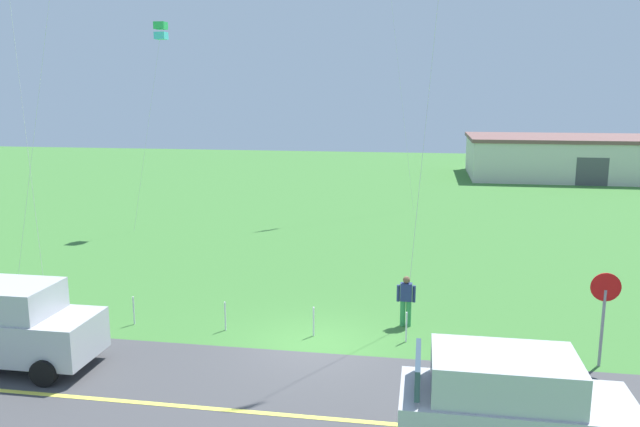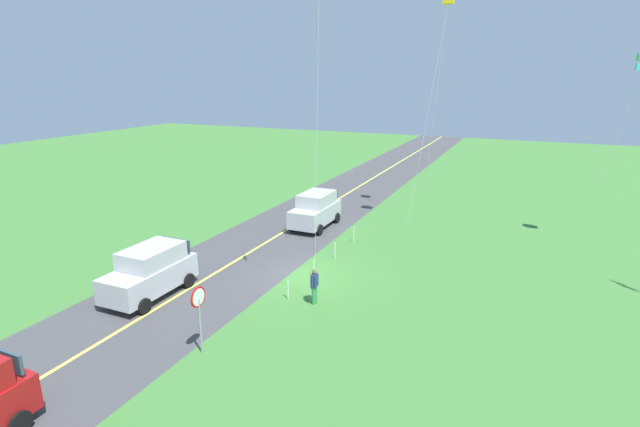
# 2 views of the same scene
# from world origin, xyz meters

# --- Properties ---
(ground_plane) EXTENTS (120.00, 120.00, 0.10)m
(ground_plane) POSITION_xyz_m (0.00, 0.00, -0.05)
(ground_plane) COLOR #3D7533
(asphalt_road) EXTENTS (120.00, 7.00, 0.00)m
(asphalt_road) POSITION_xyz_m (0.00, -4.00, 0.00)
(asphalt_road) COLOR #424244
(asphalt_road) RESTS_ON ground
(road_centre_stripe) EXTENTS (120.00, 0.16, 0.00)m
(road_centre_stripe) POSITION_xyz_m (0.00, -4.00, 0.01)
(road_centre_stripe) COLOR #E5E04C
(road_centre_stripe) RESTS_ON asphalt_road
(car_suv_foreground) EXTENTS (4.40, 2.12, 2.24)m
(car_suv_foreground) POSITION_xyz_m (4.70, -5.08, 1.15)
(car_suv_foreground) COLOR #B7B7BC
(car_suv_foreground) RESTS_ON ground
(car_parked_west_near) EXTENTS (4.40, 2.12, 2.24)m
(car_parked_west_near) POSITION_xyz_m (-7.67, -2.63, 1.15)
(car_parked_west_near) COLOR #B7B7BC
(car_parked_west_near) RESTS_ON ground
(stop_sign) EXTENTS (0.76, 0.08, 2.56)m
(stop_sign) POSITION_xyz_m (7.64, -0.10, 1.80)
(stop_sign) COLOR gray
(stop_sign) RESTS_ON ground
(person_adult_near) EXTENTS (0.58, 0.22, 1.60)m
(person_adult_near) POSITION_xyz_m (2.48, 1.97, 0.86)
(person_adult_near) COLOR #338C4C
(person_adult_near) RESTS_ON ground
(fence_post_0) EXTENTS (0.05, 0.05, 0.90)m
(fence_post_0) POSITION_xyz_m (-5.88, 0.70, 0.45)
(fence_post_0) COLOR silver
(fence_post_0) RESTS_ON ground
(fence_post_1) EXTENTS (0.05, 0.05, 0.90)m
(fence_post_1) POSITION_xyz_m (-2.91, 0.70, 0.45)
(fence_post_1) COLOR silver
(fence_post_1) RESTS_ON ground
(fence_post_2) EXTENTS (0.05, 0.05, 0.90)m
(fence_post_2) POSITION_xyz_m (-0.18, 0.70, 0.45)
(fence_post_2) COLOR silver
(fence_post_2) RESTS_ON ground
(fence_post_3) EXTENTS (0.05, 0.05, 0.90)m
(fence_post_3) POSITION_xyz_m (2.54, 0.70, 0.45)
(fence_post_3) COLOR silver
(fence_post_3) RESTS_ON ground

